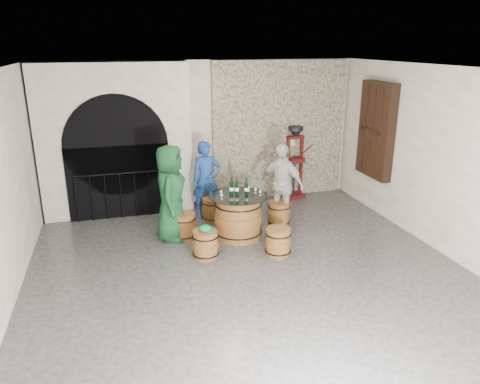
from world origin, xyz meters
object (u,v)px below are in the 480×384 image
object	(u,v)px
barrel_stool_near_right	(278,242)
wine_bottle_left	(232,187)
corking_press	(295,157)
wine_bottle_center	(247,188)
barrel_stool_left	(184,226)
side_barrel	(217,204)
barrel_table	(238,216)
barrel_stool_far	(212,209)
barrel_stool_right	(279,213)
wine_bottle_right	(237,188)
barrel_stool_near_left	(206,244)
person_green	(171,193)
person_white	(281,185)
person_blue	(206,180)

from	to	relation	value
barrel_stool_near_right	wine_bottle_left	bearing A→B (deg)	119.36
wine_bottle_left	corking_press	bearing A→B (deg)	41.83
wine_bottle_center	barrel_stool_left	bearing A→B (deg)	169.13
side_barrel	barrel_table	bearing A→B (deg)	-82.45
barrel_stool_far	wine_bottle_left	bearing A→B (deg)	-78.23
barrel_table	corking_press	size ratio (longest dim) A/B	0.64
barrel_table	wine_bottle_center	distance (m)	0.58
barrel_stool_right	wine_bottle_right	world-z (taller)	wine_bottle_right
barrel_stool_far	barrel_stool_near_right	size ratio (longest dim) A/B	1.00
barrel_stool_near_left	wine_bottle_left	size ratio (longest dim) A/B	1.51
person_green	person_white	bearing A→B (deg)	-70.14
barrel_stool_far	barrel_stool_near_right	distance (m)	2.05
barrel_stool_near_left	wine_bottle_left	world-z (taller)	wine_bottle_left
barrel_stool_far	barrel_stool_right	distance (m)	1.39
barrel_stool_near_left	barrel_stool_left	bearing A→B (deg)	104.14
barrel_stool_left	corking_press	size ratio (longest dim) A/B	0.29
person_blue	wine_bottle_left	world-z (taller)	person_blue
side_barrel	wine_bottle_right	bearing A→B (deg)	-82.66
barrel_stool_near_right	wine_bottle_center	xyz separation A→B (m)	(-0.31, 0.92, 0.73)
barrel_stool_left	wine_bottle_left	size ratio (longest dim) A/B	1.51
barrel_stool_left	barrel_stool_far	xyz separation A→B (m)	(0.72, 0.76, 0.00)
person_blue	side_barrel	distance (m)	0.57
barrel_stool_left	barrel_stool_far	world-z (taller)	same
barrel_table	side_barrel	xyz separation A→B (m)	(-0.15, 1.16, -0.13)
person_blue	wine_bottle_center	world-z (taller)	person_blue
wine_bottle_left	wine_bottle_right	distance (m)	0.10
person_green	wine_bottle_left	xyz separation A→B (m)	(1.12, -0.18, 0.07)
wine_bottle_center	person_green	bearing A→B (deg)	168.81
person_blue	barrel_stool_near_right	bearing A→B (deg)	-71.43
barrel_stool_left	wine_bottle_right	world-z (taller)	wine_bottle_right
barrel_stool_near_right	corking_press	size ratio (longest dim) A/B	0.29
barrel_stool_near_right	wine_bottle_left	xyz separation A→B (m)	(-0.57, 1.02, 0.73)
barrel_table	barrel_stool_left	xyz separation A→B (m)	(-1.00, 0.23, -0.18)
barrel_stool_right	person_white	world-z (taller)	person_white
barrel_stool_right	barrel_stool_left	bearing A→B (deg)	-175.90
barrel_stool_right	wine_bottle_center	size ratio (longest dim) A/B	1.51
barrel_stool_far	person_blue	bearing A→B (deg)	106.17
barrel_stool_left	wine_bottle_center	size ratio (longest dim) A/B	1.51
barrel_stool_near_left	person_white	distance (m)	2.15
barrel_stool_right	person_white	bearing A→B (deg)	21.11
wine_bottle_left	side_barrel	bearing A→B (deg)	92.81
wine_bottle_left	person_white	bearing A→B (deg)	14.55
barrel_stool_right	corking_press	bearing A→B (deg)	58.29
barrel_stool_far	wine_bottle_left	world-z (taller)	wine_bottle_left
person_green	wine_bottle_right	world-z (taller)	person_green
barrel_stool_right	corking_press	size ratio (longest dim) A/B	0.29
person_white	corking_press	bearing A→B (deg)	107.55
barrel_stool_near_right	side_barrel	bearing A→B (deg)	106.73
person_green	wine_bottle_center	distance (m)	1.41
barrel_stool_left	person_blue	xyz separation A→B (m)	(0.65, 1.00, 0.57)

